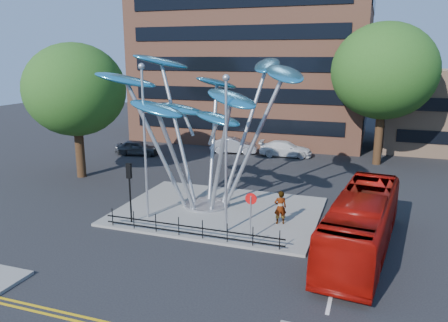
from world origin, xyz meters
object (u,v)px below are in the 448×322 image
at_px(pedestrian, 280,207).
at_px(parked_car_right, 285,149).
at_px(street_lamp_left, 144,129).
at_px(tree_left, 75,90).
at_px(leaf_sculpture, 206,98).
at_px(tree_right, 384,71).
at_px(no_entry_sign_island, 251,208).
at_px(parked_car_left, 137,148).
at_px(traffic_light_island, 129,180).
at_px(red_bus, 362,223).
at_px(street_lamp_right, 226,141).
at_px(parked_car_mid, 234,146).

height_order(pedestrian, parked_car_right, pedestrian).
bearing_deg(street_lamp_left, tree_left, 145.62).
height_order(leaf_sculpture, street_lamp_left, leaf_sculpture).
relative_size(tree_right, no_entry_sign_island, 4.94).
bearing_deg(parked_car_left, tree_right, -89.05).
distance_m(street_lamp_left, traffic_light_island, 2.96).
relative_size(traffic_light_island, pedestrian, 1.79).
distance_m(street_lamp_left, red_bus, 12.51).
height_order(street_lamp_right, parked_car_left, street_lamp_right).
height_order(leaf_sculpture, no_entry_sign_island, leaf_sculpture).
bearing_deg(parked_car_mid, leaf_sculpture, -176.91).
bearing_deg(street_lamp_left, parked_car_left, 122.19).
relative_size(tree_right, street_lamp_right, 1.46).
xyz_separation_m(leaf_sculpture, parked_car_mid, (-3.21, 15.45, -6.13)).
distance_m(leaf_sculpture, parked_car_left, 17.57).
distance_m(parked_car_left, parked_car_right, 14.19).
bearing_deg(pedestrian, parked_car_right, -102.80).
xyz_separation_m(tree_left, red_bus, (21.39, -6.92, -5.32)).
bearing_deg(parked_car_left, tree_left, 169.63).
distance_m(tree_right, street_lamp_right, 20.64).
bearing_deg(parked_car_mid, traffic_light_island, 172.17).
bearing_deg(pedestrian, parked_car_mid, -87.46).
bearing_deg(tree_right, street_lamp_right, -111.54).
height_order(traffic_light_island, pedestrian, traffic_light_island).
height_order(traffic_light_island, red_bus, traffic_light_island).
xyz_separation_m(street_lamp_left, pedestrian, (7.50, 1.55, -4.25)).
bearing_deg(red_bus, no_entry_sign_island, -167.61).
bearing_deg(traffic_light_island, street_lamp_right, 5.19).
xyz_separation_m(no_entry_sign_island, parked_car_left, (-15.78, 15.73, -1.10)).
bearing_deg(street_lamp_right, street_lamp_left, 174.29).
height_order(leaf_sculpture, red_bus, leaf_sculpture).
xyz_separation_m(tree_left, parked_car_right, (13.78, 12.41, -6.08)).
xyz_separation_m(street_lamp_right, parked_car_mid, (-5.78, 19.13, -4.35)).
relative_size(street_lamp_right, parked_car_mid, 1.83).
relative_size(traffic_light_island, parked_car_right, 0.69).
height_order(street_lamp_left, pedestrian, street_lamp_left).
xyz_separation_m(leaf_sculpture, parked_car_right, (1.85, 15.73, -6.15)).
height_order(tree_right, red_bus, tree_right).
distance_m(tree_right, red_bus, 20.04).
bearing_deg(pedestrian, traffic_light_island, -5.64).
bearing_deg(parked_car_right, tree_right, -99.24).
xyz_separation_m(parked_car_left, parked_car_right, (13.56, 4.16, 0.00)).
bearing_deg(tree_left, street_lamp_left, -34.38).
bearing_deg(tree_left, traffic_light_island, -39.81).
bearing_deg(leaf_sculpture, parked_car_mid, 101.73).
height_order(red_bus, pedestrian, red_bus).
bearing_deg(no_entry_sign_island, leaf_sculpture, 134.33).
height_order(street_lamp_left, traffic_light_island, street_lamp_left).
relative_size(traffic_light_island, parked_car_left, 0.82).
height_order(leaf_sculpture, parked_car_right, leaf_sculpture).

